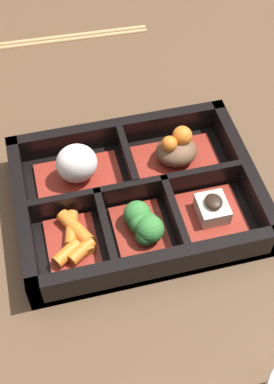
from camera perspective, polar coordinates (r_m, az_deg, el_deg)
ground_plane at (r=0.63m, az=0.00°, el=-1.39°), size 3.00×3.00×0.00m
bento_base at (r=0.62m, az=0.00°, el=-1.12°), size 0.27×0.21×0.01m
bento_rim at (r=0.61m, az=-0.02°, el=-0.32°), size 0.27×0.21×0.04m
bowl_rice at (r=0.62m, az=-6.40°, el=2.63°), size 0.10×0.06×0.06m
bowl_stew at (r=0.64m, az=4.25°, el=4.33°), size 0.10×0.06×0.05m
bowl_carrots at (r=0.58m, az=-6.72°, el=-5.07°), size 0.05×0.07×0.02m
bowl_greens at (r=0.58m, az=0.55°, el=-3.49°), size 0.06×0.07×0.04m
bowl_tofu at (r=0.60m, az=7.98°, el=-2.04°), size 0.07×0.07×0.03m
chopsticks at (r=0.86m, az=-6.84°, el=16.21°), size 0.23×0.03×0.01m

